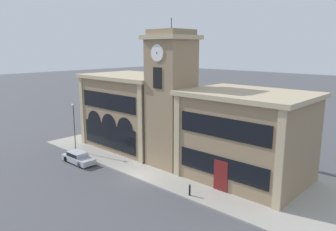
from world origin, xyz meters
The scene contains 8 objects.
ground_plane centered at (0.00, 0.00, 0.00)m, with size 300.00×300.00×0.00m, color #4C4C51.
sidewalk_kerb centered at (0.00, 7.08, 0.07)m, with size 38.13×14.15×0.15m.
clock_tower centered at (0.00, 5.52, 7.64)m, with size 4.94×4.94×16.39m.
town_hall_left_wing centered at (-8.74, 7.74, 4.92)m, with size 13.34×9.45×9.79m.
town_hall_right_wing centered at (8.25, 7.75, 4.56)m, with size 12.36×9.45×9.06m.
parked_car_near centered at (-8.43, -1.43, 0.71)m, with size 4.67×1.80×1.34m.
street_lamp centered at (-12.10, 0.48, 4.20)m, with size 0.36×0.36×6.25m.
bollard centered at (6.79, 0.60, 0.67)m, with size 0.18×0.18×1.06m.
Camera 1 is at (24.19, -20.94, 13.31)m, focal length 35.00 mm.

